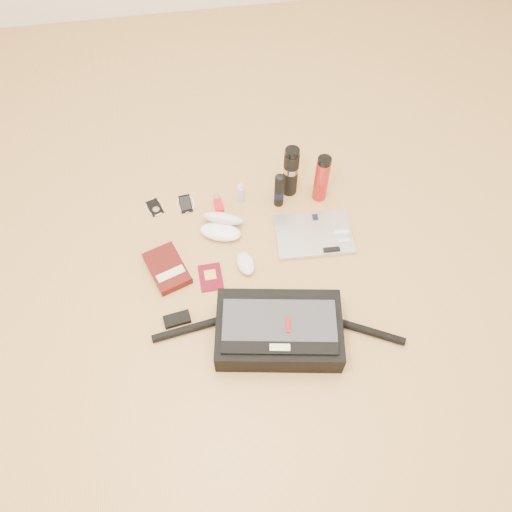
# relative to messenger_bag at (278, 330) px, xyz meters

# --- Properties ---
(ground) EXTENTS (4.00, 4.00, 0.00)m
(ground) POSITION_rel_messenger_bag_xyz_m (-0.04, 0.24, -0.06)
(ground) COLOR tan
(ground) RESTS_ON ground
(messenger_bag) EXTENTS (0.96, 0.37, 0.13)m
(messenger_bag) POSITION_rel_messenger_bag_xyz_m (0.00, 0.00, 0.00)
(messenger_bag) COLOR black
(messenger_bag) RESTS_ON ground
(laptop) EXTENTS (0.34, 0.25, 0.03)m
(laptop) POSITION_rel_messenger_bag_xyz_m (0.24, 0.44, -0.05)
(laptop) COLOR silver
(laptop) RESTS_ON ground
(book) EXTENTS (0.20, 0.24, 0.04)m
(book) POSITION_rel_messenger_bag_xyz_m (-0.40, 0.37, -0.04)
(book) COLOR #410C0A
(book) RESTS_ON ground
(passport) EXTENTS (0.10, 0.13, 0.01)m
(passport) POSITION_rel_messenger_bag_xyz_m (-0.22, 0.30, -0.06)
(passport) COLOR #550515
(passport) RESTS_ON ground
(mouse) EXTENTS (0.09, 0.13, 0.04)m
(mouse) POSITION_rel_messenger_bag_xyz_m (-0.07, 0.34, -0.04)
(mouse) COLOR white
(mouse) RESTS_ON ground
(sunglasses_case) EXTENTS (0.22, 0.20, 0.10)m
(sunglasses_case) POSITION_rel_messenger_bag_xyz_m (-0.15, 0.53, -0.02)
(sunglasses_case) COLOR white
(sunglasses_case) RESTS_ON ground
(ipod) EXTENTS (0.10, 0.10, 0.01)m
(ipod) POSITION_rel_messenger_bag_xyz_m (-0.43, 0.71, -0.06)
(ipod) COLOR black
(ipod) RESTS_ON ground
(phone) EXTENTS (0.09, 0.10, 0.01)m
(phone) POSITION_rel_messenger_bag_xyz_m (-0.29, 0.70, -0.06)
(phone) COLOR black
(phone) RESTS_ON ground
(inhaler) EXTENTS (0.04, 0.12, 0.03)m
(inhaler) POSITION_rel_messenger_bag_xyz_m (-0.15, 0.66, -0.04)
(inhaler) COLOR red
(inhaler) RESTS_ON ground
(spray_bottle) EXTENTS (0.03, 0.03, 0.11)m
(spray_bottle) POSITION_rel_messenger_bag_xyz_m (-0.04, 0.69, -0.01)
(spray_bottle) COLOR #A9C7DE
(spray_bottle) RESTS_ON ground
(aerosol_can) EXTENTS (0.06, 0.06, 0.19)m
(aerosol_can) POSITION_rel_messenger_bag_xyz_m (0.12, 0.64, 0.03)
(aerosol_can) COLOR black
(aerosol_can) RESTS_ON ground
(thermos_black) EXTENTS (0.08, 0.08, 0.26)m
(thermos_black) POSITION_rel_messenger_bag_xyz_m (0.19, 0.71, 0.07)
(thermos_black) COLOR black
(thermos_black) RESTS_ON ground
(thermos_red) EXTENTS (0.08, 0.08, 0.25)m
(thermos_red) POSITION_rel_messenger_bag_xyz_m (0.32, 0.65, 0.06)
(thermos_red) COLOR #A81A1A
(thermos_red) RESTS_ON ground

